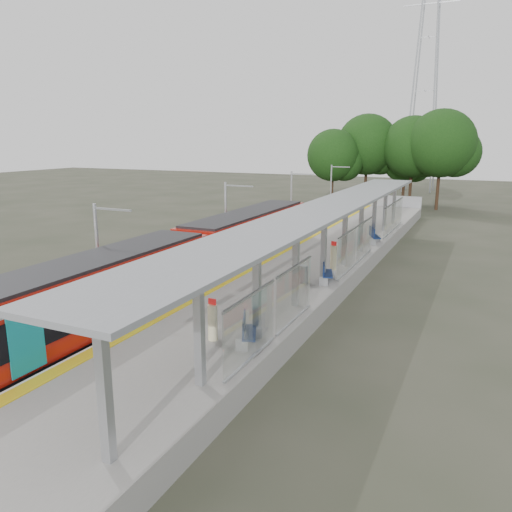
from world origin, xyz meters
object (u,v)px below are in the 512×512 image
Objects in this scene: bench_far at (374,235)px; info_pillar_far at (333,258)px; bench_near at (247,330)px; litter_bin at (304,274)px; info_pillar_near at (213,322)px; bench_mid at (326,271)px; train at (189,259)px.

info_pillar_far reaches higher than bench_far.
bench_near is 1.77× the size of litter_bin.
info_pillar_near reaches higher than bench_far.
bench_near is 0.94× the size of bench_mid.
litter_bin is at bearing 71.67° from bench_near.
info_pillar_near is 8.39m from litter_bin.
info_pillar_far is (-0.50, -8.17, 0.11)m from bench_far.
train is 8.02m from info_pillar_far.
bench_far is 1.90× the size of litter_bin.
train is 17.53× the size of info_pillar_near.
bench_far is (0.13, 10.79, 0.01)m from bench_mid.
bench_near is at bearing 8.56° from info_pillar_near.
bench_far is at bearing 65.17° from bench_near.
info_pillar_far reaches higher than litter_bin.
litter_bin is at bearing -83.65° from info_pillar_far.
info_pillar_far is at bearing 79.55° from bench_mid.
litter_bin is at bearing 18.06° from train.
bench_far is 1.09× the size of info_pillar_near.
bench_far is 11.37m from litter_bin.
bench_far reaches higher than bench_near.
bench_near is 11.38m from info_pillar_far.
bench_near is (6.46, -6.39, -0.50)m from train.
info_pillar_near is at bearing -118.75° from bench_far.
info_pillar_far reaches higher than info_pillar_near.
litter_bin is at bearing 89.02° from info_pillar_near.
info_pillar_near reaches higher than bench_near.
train is at bearing -161.94° from litter_bin.
litter_bin is (-0.62, -3.15, -0.25)m from info_pillar_far.
bench_near is 0.94× the size of bench_far.
litter_bin is (-0.80, 8.23, -0.11)m from bench_near.
bench_mid is 1.13m from litter_bin.
info_pillar_near reaches higher than bench_mid.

